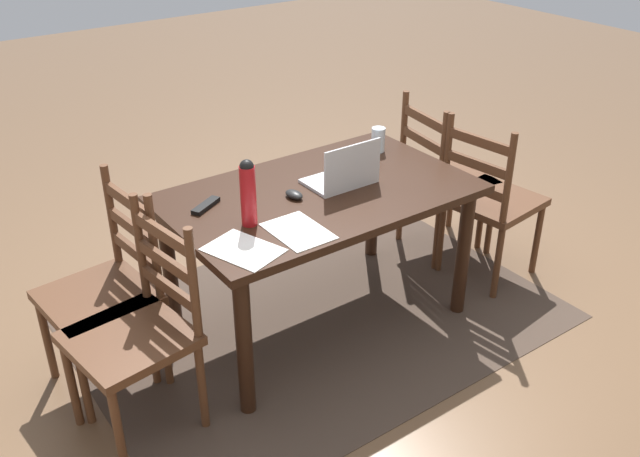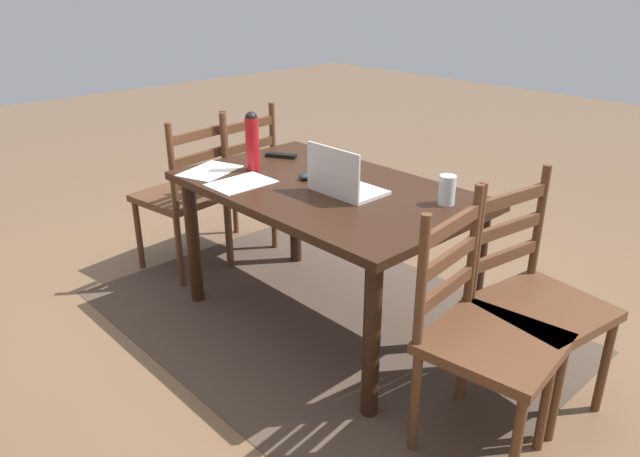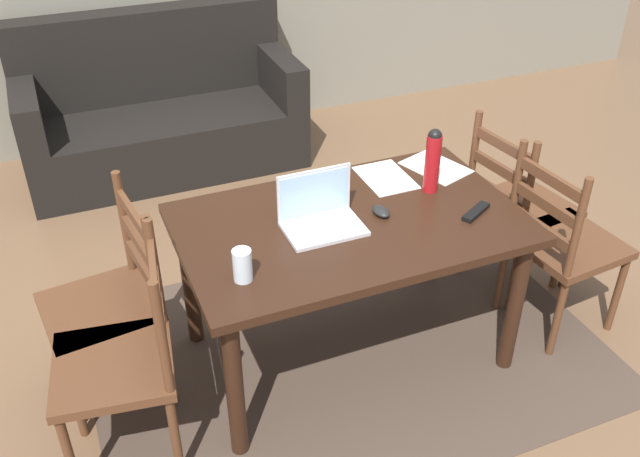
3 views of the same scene
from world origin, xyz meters
The scene contains 14 objects.
ground_plane centered at (0.00, 0.00, 0.00)m, with size 14.00×14.00×0.00m, color brown.
area_rug centered at (0.00, 0.00, 0.00)m, with size 2.33×1.64×0.01m, color #47382D.
dining_table centered at (0.00, 0.00, 0.64)m, with size 1.43×0.88×0.73m.
chair_right_near centered at (1.01, -0.18, 0.46)m, with size 0.48×0.48×0.95m.
chair_left_far centered at (-1.01, 0.18, 0.46)m, with size 0.49×0.49×0.95m.
chair_right_far centered at (1.01, 0.17, 0.46)m, with size 0.50×0.50×0.95m.
chair_left_near centered at (-1.01, -0.18, 0.46)m, with size 0.50×0.50×0.95m.
laptop centered at (-0.13, 0.02, 0.79)m, with size 0.32×0.22×0.23m.
water_bottle centered at (0.43, 0.09, 0.89)m, with size 0.07×0.07×0.30m.
drinking_glass centered at (-0.53, -0.21, 0.80)m, with size 0.07×0.07×0.13m, color silver.
computer_mouse centered at (0.14, -0.01, 0.75)m, with size 0.06×0.10×0.03m, color black.
tv_remote centered at (0.51, -0.16, 0.74)m, with size 0.04×0.17×0.02m, color black.
paper_stack_left centered at (0.56, 0.27, 0.74)m, with size 0.21×0.30×0.00m, color white.
paper_stack_right centered at (0.30, 0.27, 0.74)m, with size 0.21×0.30×0.00m, color white.
Camera 1 is at (1.72, 2.41, 2.17)m, focal length 39.43 mm.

